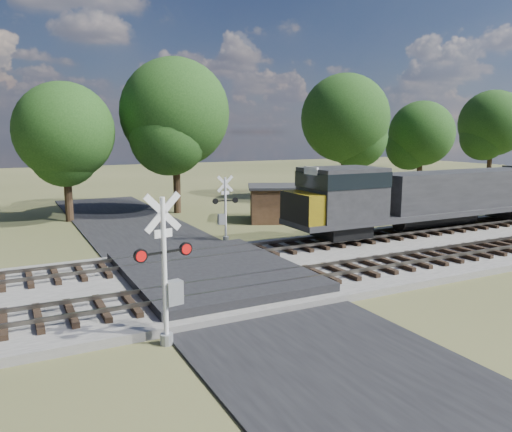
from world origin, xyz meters
TOP-DOWN VIEW (x-y plane):
  - ground at (0.00, 0.00)m, footprint 160.00×160.00m
  - ballast_bed at (10.00, 0.50)m, footprint 140.00×10.00m
  - road at (0.00, 0.00)m, footprint 7.00×60.00m
  - crossing_panel at (0.00, 0.50)m, footprint 7.00×9.00m
  - track_near at (3.12, -2.00)m, footprint 140.00×2.60m
  - track_far at (3.12, 3.00)m, footprint 140.00×2.60m
  - crossing_signal_near at (-3.56, -4.99)m, footprint 1.85×0.48m
  - crossing_signal_far at (3.66, 7.44)m, footprint 1.56×0.34m
  - equipment_shed at (9.60, 12.03)m, footprint 5.00×5.00m
  - treeline at (7.74, 20.63)m, footprint 80.98×12.07m

SIDE VIEW (x-z plane):
  - ground at x=0.00m, z-range 0.00..0.00m
  - road at x=0.00m, z-range 0.00..0.08m
  - ballast_bed at x=10.00m, z-range 0.00..0.30m
  - crossing_panel at x=0.00m, z-range 0.01..0.62m
  - track_near at x=3.12m, z-range 0.25..0.58m
  - track_far at x=3.12m, z-range 0.25..0.58m
  - equipment_shed at x=9.60m, z-range 0.02..2.58m
  - crossing_signal_far at x=3.66m, z-range -0.32..3.54m
  - crossing_signal_near at x=-3.56m, z-range -0.39..4.23m
  - treeline at x=7.74m, z-range 1.19..13.14m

